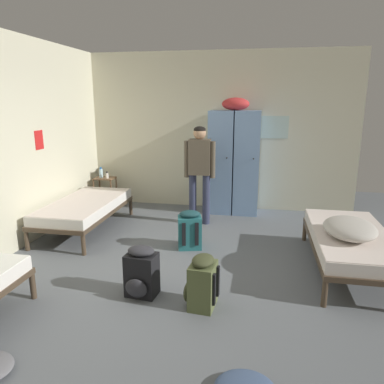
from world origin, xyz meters
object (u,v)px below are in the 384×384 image
(backpack_teal, at_px, (190,230))
(water_bottle, at_px, (101,173))
(bedding_heap, at_px, (350,228))
(person_traveler, at_px, (200,166))
(lotion_bottle, at_px, (107,175))
(shelf_unit, at_px, (105,189))
(bed_right, at_px, (351,241))
(bed_left_rear, at_px, (85,207))
(backpack_olive, at_px, (202,283))
(backpack_black, at_px, (141,272))
(locker_bank, at_px, (234,160))

(backpack_teal, bearing_deg, water_bottle, 139.69)
(bedding_heap, xyz_separation_m, person_traveler, (-2.02, 1.57, 0.39))
(person_traveler, height_order, lotion_bottle, person_traveler)
(shelf_unit, distance_m, bed_right, 4.56)
(shelf_unit, relative_size, backpack_teal, 1.04)
(bed_left_rear, height_order, person_traveler, person_traveler)
(lotion_bottle, xyz_separation_m, backpack_olive, (2.36, -3.19, -0.37))
(lotion_bottle, height_order, backpack_teal, lotion_bottle)
(backpack_black, height_order, backpack_olive, same)
(bed_left_rear, bearing_deg, person_traveler, 21.24)
(lotion_bottle, relative_size, backpack_teal, 0.24)
(bedding_heap, height_order, person_traveler, person_traveler)
(shelf_unit, height_order, backpack_black, shelf_unit)
(bed_left_rear, bearing_deg, bedding_heap, -13.48)
(bed_left_rear, xyz_separation_m, lotion_bottle, (-0.18, 1.31, 0.25))
(bed_right, distance_m, backpack_teal, 2.07)
(bed_left_rear, distance_m, bedding_heap, 3.85)
(bed_left_rear, xyz_separation_m, backpack_teal, (1.77, -0.41, -0.12))
(water_bottle, relative_size, lotion_bottle, 1.55)
(bedding_heap, bearing_deg, backpack_teal, 166.04)
(bed_left_rear, xyz_separation_m, water_bottle, (-0.33, 1.37, 0.28))
(bed_right, bearing_deg, lotion_bottle, 152.81)
(bed_right, height_order, backpack_black, backpack_black)
(bedding_heap, height_order, lotion_bottle, lotion_bottle)
(bed_right, height_order, backpack_olive, backpack_olive)
(backpack_teal, distance_m, backpack_olive, 1.53)
(locker_bank, bearing_deg, bed_left_rear, -147.06)
(water_bottle, height_order, backpack_black, water_bottle)
(lotion_bottle, xyz_separation_m, backpack_black, (1.70, -3.09, -0.37))
(locker_bank, bearing_deg, backpack_olive, -90.85)
(backpack_black, bearing_deg, shelf_unit, 119.44)
(backpack_teal, height_order, backpack_black, same)
(bed_left_rear, height_order, backpack_teal, backpack_teal)
(shelf_unit, xyz_separation_m, bed_right, (4.06, -2.09, 0.04))
(bedding_heap, bearing_deg, lotion_bottle, 150.59)
(locker_bank, distance_m, water_bottle, 2.58)
(bedding_heap, bearing_deg, bed_right, 68.44)
(backpack_teal, bearing_deg, bedding_heap, -13.96)
(person_traveler, bearing_deg, bed_right, -33.99)
(shelf_unit, bearing_deg, water_bottle, 165.96)
(bed_right, relative_size, water_bottle, 9.46)
(backpack_black, relative_size, backpack_olive, 1.00)
(shelf_unit, height_order, person_traveler, person_traveler)
(shelf_unit, relative_size, bedding_heap, 0.76)
(locker_bank, bearing_deg, bedding_heap, -57.06)
(bed_right, bearing_deg, backpack_teal, 170.87)
(shelf_unit, height_order, backpack_teal, shelf_unit)
(backpack_teal, bearing_deg, bed_right, -9.13)
(shelf_unit, relative_size, bed_right, 0.30)
(person_traveler, xyz_separation_m, lotion_bottle, (-1.90, 0.64, -0.35))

